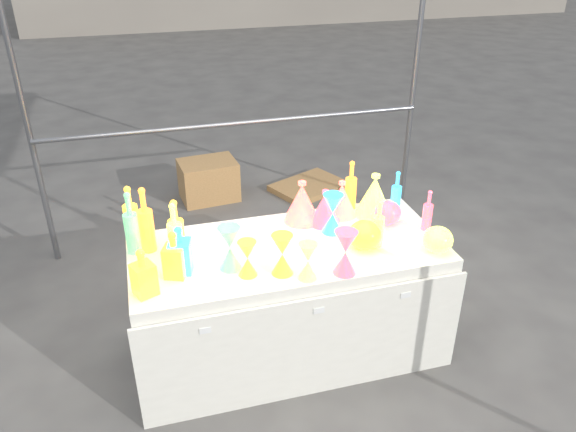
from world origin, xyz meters
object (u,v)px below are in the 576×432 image
object	(u,v)px
decanter_0	(143,272)
hourglass_0	(282,254)
cardboard_box_closed	(209,180)
globe_0	(365,236)
lampshade_0	(302,201)
bottle_0	(131,212)
display_table	(288,300)

from	to	relation	value
decanter_0	hourglass_0	world-z (taller)	decanter_0
hourglass_0	cardboard_box_closed	bearing A→B (deg)	91.46
globe_0	hourglass_0	bearing A→B (deg)	-166.94
hourglass_0	lampshade_0	world-z (taller)	lampshade_0
decanter_0	globe_0	world-z (taller)	decanter_0
bottle_0	decanter_0	distance (m)	0.60
display_table	cardboard_box_closed	xyz separation A→B (m)	(-0.16, 2.25, -0.18)
globe_0	lampshade_0	bearing A→B (deg)	121.58
hourglass_0	display_table	bearing A→B (deg)	67.26
display_table	decanter_0	size ratio (longest dim) A/B	7.05
bottle_0	lampshade_0	bearing A→B (deg)	-4.16
decanter_0	hourglass_0	bearing A→B (deg)	-24.42
globe_0	lampshade_0	size ratio (longest dim) A/B	0.71
cardboard_box_closed	decanter_0	distance (m)	2.66
decanter_0	lampshade_0	distance (m)	1.11
bottle_0	globe_0	size ratio (longest dim) A/B	1.75
decanter_0	hourglass_0	size ratio (longest dim) A/B	1.12
bottle_0	decanter_0	xyz separation A→B (m)	(0.04, -0.59, -0.04)
cardboard_box_closed	globe_0	bearing A→B (deg)	-82.18
decanter_0	hourglass_0	distance (m)	0.71
display_table	bottle_0	bearing A→B (deg)	157.08
cardboard_box_closed	bottle_0	distance (m)	2.14
lampshade_0	cardboard_box_closed	bearing A→B (deg)	121.07
display_table	cardboard_box_closed	bearing A→B (deg)	94.18
bottle_0	hourglass_0	size ratio (longest dim) A/B	1.43
display_table	bottle_0	distance (m)	1.07
decanter_0	lampshade_0	xyz separation A→B (m)	(0.98, 0.52, 0.00)
cardboard_box_closed	decanter_0	xyz separation A→B (m)	(-0.65, -2.48, 0.69)
cardboard_box_closed	decanter_0	bearing A→B (deg)	-110.55
display_table	cardboard_box_closed	distance (m)	2.26
display_table	globe_0	size ratio (longest dim) A/B	9.70
bottle_0	globe_0	xyz separation A→B (m)	(1.27, -0.48, -0.09)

